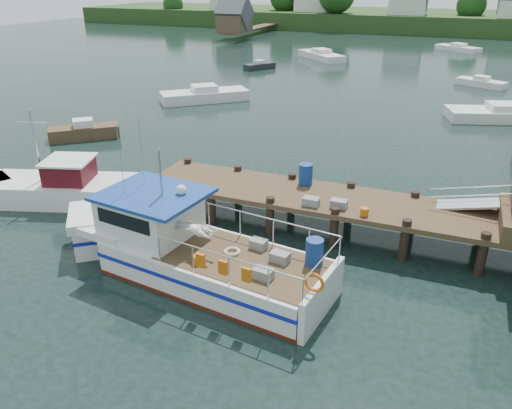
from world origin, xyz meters
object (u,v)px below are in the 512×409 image
at_px(moored_far, 458,48).
at_px(moored_d, 321,55).
at_px(lobster_boat, 183,248).
at_px(moored_c, 503,114).
at_px(moored_e, 260,66).
at_px(work_boat, 53,187).
at_px(moored_rowboat, 84,131).
at_px(moored_b, 481,83).
at_px(dock, 475,197).
at_px(moored_a, 205,95).

height_order(moored_far, moored_d, moored_d).
bearing_deg(moored_d, lobster_boat, -95.79).
relative_size(moored_c, moored_e, 2.20).
relative_size(work_boat, moored_rowboat, 1.93).
bearing_deg(moored_far, moored_d, -118.43).
relative_size(work_boat, moored_b, 1.74).
xyz_separation_m(work_boat, moored_b, (17.64, 34.07, -0.30)).
bearing_deg(dock, moored_c, 84.56).
height_order(lobster_boat, moored_b, lobster_boat).
xyz_separation_m(work_boat, moored_c, (18.99, 22.34, -0.22)).
relative_size(dock, moored_rowboat, 4.12).
distance_m(moored_rowboat, moored_d, 36.25).
bearing_deg(moored_a, work_boat, -103.69).
relative_size(moored_far, moored_d, 0.88).
bearing_deg(moored_e, moored_d, 86.31).
bearing_deg(moored_d, moored_e, -130.88).
height_order(lobster_boat, moored_rowboat, lobster_boat).
distance_m(work_boat, moored_a, 19.89).
xyz_separation_m(moored_b, moored_e, (-21.77, 0.84, 0.00)).
xyz_separation_m(moored_a, moored_d, (2.87, 24.22, -0.02)).
distance_m(moored_a, moored_c, 21.91).
height_order(moored_far, moored_e, moored_far).
height_order(work_boat, moored_far, work_boat).
distance_m(moored_b, moored_d, 20.10).
xyz_separation_m(dock, lobster_boat, (-8.79, -4.83, -1.33)).
distance_m(moored_rowboat, moored_c, 27.91).
distance_m(moored_far, moored_a, 41.68).
relative_size(dock, lobster_boat, 1.59).
bearing_deg(moored_far, moored_a, -95.98).
bearing_deg(moored_far, dock, -68.72).
relative_size(lobster_boat, moored_b, 2.33).
distance_m(lobster_boat, work_boat, 8.76).
xyz_separation_m(work_boat, moored_e, (-4.13, 34.91, -0.30)).
bearing_deg(moored_b, moored_e, 168.63).
xyz_separation_m(dock, moored_a, (-19.80, 17.79, -1.77)).
bearing_deg(moored_c, moored_e, 143.49).
xyz_separation_m(dock, work_boat, (-17.05, -1.91, -1.59)).
distance_m(moored_c, moored_e, 26.32).
xyz_separation_m(moored_far, moored_a, (-17.64, -37.76, 0.10)).
bearing_deg(lobster_boat, moored_a, 123.41).
height_order(dock, moored_c, dock).
height_order(moored_b, moored_e, moored_e).
bearing_deg(moored_b, dock, -100.23).
relative_size(lobster_boat, moored_far, 1.74).
bearing_deg(moored_c, moored_d, 123.21).
relative_size(dock, moored_c, 2.13).
relative_size(work_boat, moored_c, 1.00).
distance_m(moored_far, moored_c, 35.36).
relative_size(dock, moored_a, 2.50).
relative_size(work_boat, moored_far, 1.30).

